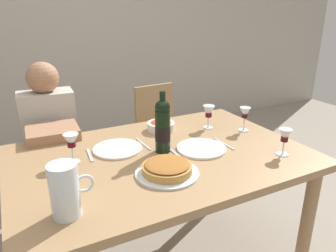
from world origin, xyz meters
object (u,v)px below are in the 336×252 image
Objects in this scene: salad_bowl at (161,125)px; chair_right at (161,130)px; dinner_plate_left_setting at (118,149)px; dinner_plate_right_setting at (201,148)px; chair_left at (52,152)px; dining_table at (161,170)px; wine_glass_spare at (245,114)px; wine_glass_centre at (209,112)px; wine_glass_right_diner at (285,137)px; wine_glass_left_diner at (71,142)px; baked_tart at (167,169)px; wine_bottle at (163,126)px; diner_left at (53,149)px; water_pitcher at (65,194)px.

salad_bowl is 0.20× the size of chair_right.
dinner_plate_right_setting is at bearing -26.57° from dinner_plate_left_setting.
chair_left is (-0.66, 0.94, -0.27)m from dinner_plate_right_setting.
wine_glass_spare is (0.60, 0.07, 0.20)m from dining_table.
wine_glass_centre is at bearing -18.73° from salad_bowl.
wine_glass_right_diner is (0.55, -0.29, 0.19)m from dining_table.
wine_glass_left_diner is 0.56× the size of dinner_plate_right_setting.
baked_tart is 0.63m from wine_glass_right_diner.
salad_bowl is at bearing 65.77° from wine_bottle.
diner_left is (-0.67, 0.70, -0.15)m from dinner_plate_right_setting.
wine_glass_right_diner is at bearing -22.69° from wine_glass_left_diner.
water_pitcher is 0.70× the size of baked_tart.
baked_tart is 0.48m from wine_glass_left_diner.
wine_bottle is 0.37× the size of chair_right.
baked_tart is 0.33m from dinner_plate_right_setting.
wine_glass_centre is at bearing 5.39° from dinner_plate_left_setting.
water_pitcher reaches higher than dining_table.
wine_glass_spare reaches higher than chair_left.
diner_left reaches higher than wine_bottle.
dinner_plate_left_setting is 0.23× the size of diner_left.
water_pitcher is at bearing -161.42° from wine_glass_spare.
salad_bowl is at bearing 42.27° from water_pitcher.
dinner_plate_left_setting is (-0.19, 0.15, 0.10)m from dining_table.
diner_left is (-1.06, 0.59, -0.25)m from wine_glass_spare.
chair_left and chair_right have the same top height.
dining_table is 1.01m from chair_left.
wine_glass_centre reaches higher than dinner_plate_right_setting.
wine_glass_left_diner is 0.57× the size of dinner_plate_left_setting.
salad_bowl is (0.22, 0.51, 0.00)m from baked_tart.
salad_bowl is at bearing 123.81° from wine_glass_right_diner.
wine_bottle reaches higher than wine_glass_spare.
wine_glass_right_diner is (0.40, -0.60, 0.07)m from salad_bowl.
diner_left reaches higher than dinner_plate_left_setting.
chair_right is at bearing 42.82° from wine_glass_left_diner.
dining_table is 5.75× the size of dinner_plate_left_setting.
wine_bottle is 1.58× the size of water_pitcher.
dinner_plate_left_setting is (-0.62, -0.06, -0.10)m from wine_glass_centre.
chair_right is at bearing 65.38° from baked_tart.
wine_bottle is at bearing 159.65° from dinner_plate_right_setting.
dinner_plate_right_setting is (0.40, -0.20, 0.00)m from dinner_plate_left_setting.
wine_glass_right_diner is 0.52m from wine_glass_centre.
wine_glass_spare is at bearing 82.35° from wine_glass_right_diner.
wine_glass_left_diner is (-0.45, 0.09, -0.03)m from wine_bottle.
chair_right is at bearing 64.71° from wine_bottle.
wine_glass_right_diner is at bearing 90.14° from chair_right.
dinner_plate_left_setting is (-0.74, 0.45, -0.09)m from wine_glass_right_diner.
water_pitcher is (-0.53, -0.31, 0.18)m from dining_table.
wine_bottle is at bearing 68.08° from baked_tart.
wine_glass_spare is (0.17, -0.14, 0.01)m from wine_glass_centre.
wine_glass_spare reaches higher than baked_tart.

